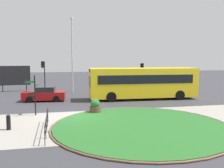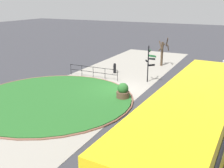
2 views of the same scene
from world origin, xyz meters
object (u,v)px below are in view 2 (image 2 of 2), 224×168
bollard_foreground (115,68)px  street_tree_bare (163,52)px  planter_near_signpost (123,92)px  signpost_directional (149,62)px  bus_yellow (192,128)px

bollard_foreground → street_tree_bare: 5.78m
planter_near_signpost → street_tree_bare: 10.54m
signpost_directional → bollard_foreground: size_ratio=3.20×
street_tree_bare → bus_yellow: bearing=19.9°
bollard_foreground → signpost_directional: bearing=72.4°
street_tree_bare → bollard_foreground: bearing=-32.7°
bus_yellow → planter_near_signpost: bearing=46.2°
signpost_directional → street_tree_bare: signpost_directional is taller
signpost_directional → bus_yellow: bus_yellow is taller
signpost_directional → bus_yellow: 11.66m
planter_near_signpost → bus_yellow: bearing=43.6°
signpost_directional → bollard_foreground: (-1.16, -3.66, -1.22)m
bus_yellow → planter_near_signpost: 8.16m
bollard_foreground → street_tree_bare: size_ratio=0.32×
bus_yellow → planter_near_signpost: (-5.84, -5.57, -1.23)m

